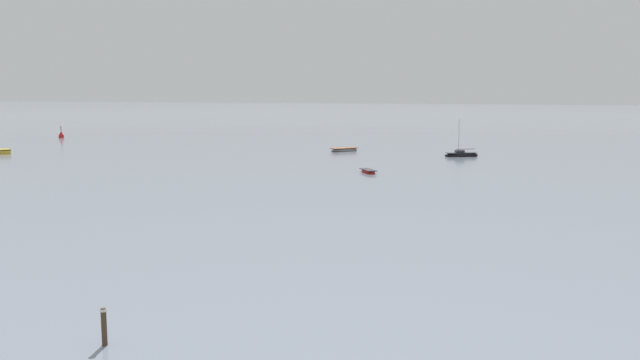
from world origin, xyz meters
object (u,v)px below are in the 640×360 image
(channel_buoy, at_px, (61,135))
(mooring_post_near, at_px, (104,327))
(rowboat_moored_2, at_px, (368,171))
(sailboat_moored_1, at_px, (461,155))
(rowboat_moored_3, at_px, (344,150))

(channel_buoy, height_order, mooring_post_near, channel_buoy)
(mooring_post_near, bearing_deg, rowboat_moored_2, 92.29)
(rowboat_moored_2, bearing_deg, sailboat_moored_1, 125.20)
(channel_buoy, xyz_separation_m, mooring_post_near, (65.88, -79.53, 0.15))
(rowboat_moored_3, bearing_deg, sailboat_moored_1, -55.71)
(rowboat_moored_2, xyz_separation_m, rowboat_moored_3, (-8.61, 22.43, 0.05))
(sailboat_moored_1, relative_size, mooring_post_near, 3.57)
(sailboat_moored_1, xyz_separation_m, rowboat_moored_2, (-7.69, -19.93, -0.09))
(sailboat_moored_1, relative_size, rowboat_moored_3, 1.24)
(sailboat_moored_1, relative_size, rowboat_moored_2, 1.67)
(rowboat_moored_2, relative_size, rowboat_moored_3, 0.74)
(sailboat_moored_1, xyz_separation_m, channel_buoy, (-71.68, 12.47, 0.24))
(rowboat_moored_3, xyz_separation_m, mooring_post_near, (10.50, -69.56, 0.43))
(sailboat_moored_1, bearing_deg, rowboat_moored_2, 42.81)
(sailboat_moored_1, bearing_deg, channel_buoy, -35.97)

